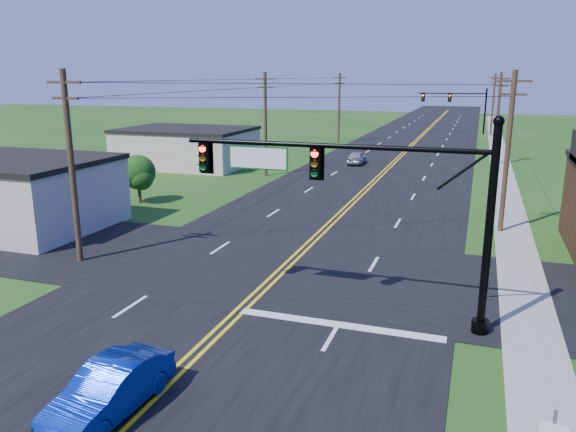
% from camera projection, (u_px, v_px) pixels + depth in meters
% --- Properties ---
extents(ground, '(260.00, 260.00, 0.00)m').
position_uv_depth(ground, '(129.00, 413.00, 14.90)').
color(ground, '#194112').
rests_on(ground, ground).
extents(road_main, '(16.00, 220.00, 0.04)m').
position_uv_depth(road_main, '(397.00, 158.00, 60.80)').
color(road_main, black).
rests_on(road_main, ground).
extents(road_cross, '(70.00, 10.00, 0.04)m').
position_uv_depth(road_cross, '(280.00, 269.00, 25.91)').
color(road_cross, black).
rests_on(road_cross, ground).
extents(sidewalk, '(2.00, 160.00, 0.08)m').
position_uv_depth(sidewalk, '(503.00, 179.00, 48.34)').
color(sidewalk, gray).
rests_on(sidewalk, ground).
extents(signal_mast_main, '(11.30, 0.60, 7.48)m').
position_uv_depth(signal_mast_main, '(357.00, 191.00, 19.73)').
color(signal_mast_main, black).
rests_on(signal_mast_main, ground).
extents(signal_mast_far, '(10.98, 0.60, 7.48)m').
position_uv_depth(signal_mast_far, '(456.00, 103.00, 85.86)').
color(signal_mast_far, black).
rests_on(signal_mast_far, ground).
extents(cream_bldg_near, '(10.20, 8.20, 4.10)m').
position_uv_depth(cream_bldg_near, '(16.00, 193.00, 32.55)').
color(cream_bldg_near, beige).
rests_on(cream_bldg_near, ground).
extents(cream_bldg_far, '(12.20, 9.20, 3.70)m').
position_uv_depth(cream_bldg_far, '(187.00, 147.00, 55.27)').
color(cream_bldg_far, beige).
rests_on(cream_bldg_far, ground).
extents(utility_pole_left_a, '(1.80, 0.28, 9.00)m').
position_uv_depth(utility_pole_left_a, '(71.00, 164.00, 25.89)').
color(utility_pole_left_a, '#342517').
rests_on(utility_pole_left_a, ground).
extents(utility_pole_left_b, '(1.80, 0.28, 9.00)m').
position_uv_depth(utility_pole_left_b, '(265.00, 122.00, 48.85)').
color(utility_pole_left_b, '#342517').
rests_on(utility_pole_left_b, ground).
extents(utility_pole_left_c, '(1.80, 0.28, 9.00)m').
position_uv_depth(utility_pole_left_c, '(339.00, 106.00, 73.64)').
color(utility_pole_left_c, '#342517').
rests_on(utility_pole_left_c, ground).
extents(utility_pole_right_a, '(1.80, 0.28, 9.00)m').
position_uv_depth(utility_pole_right_a, '(508.00, 150.00, 30.89)').
color(utility_pole_right_a, '#342517').
rests_on(utility_pole_right_a, ground).
extents(utility_pole_right_b, '(1.80, 0.28, 9.00)m').
position_uv_depth(utility_pole_right_b, '(497.00, 117.00, 54.76)').
color(utility_pole_right_b, '#342517').
rests_on(utility_pole_right_b, ground).
extents(utility_pole_right_c, '(1.80, 0.28, 9.00)m').
position_uv_depth(utility_pole_right_c, '(493.00, 103.00, 82.31)').
color(utility_pole_right_c, '#342517').
rests_on(utility_pole_right_c, ground).
extents(tree_left, '(2.40, 2.40, 3.37)m').
position_uv_depth(tree_left, '(138.00, 172.00, 38.94)').
color(tree_left, '#342517').
rests_on(tree_left, ground).
extents(blue_car, '(1.64, 4.17, 1.35)m').
position_uv_depth(blue_car, '(110.00, 391.00, 14.69)').
color(blue_car, '#0724A0').
rests_on(blue_car, ground).
extents(distant_car, '(1.57, 3.79, 1.28)m').
position_uv_depth(distant_car, '(357.00, 158.00, 56.27)').
color(distant_car, '#ABAAAF').
rests_on(distant_car, ground).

